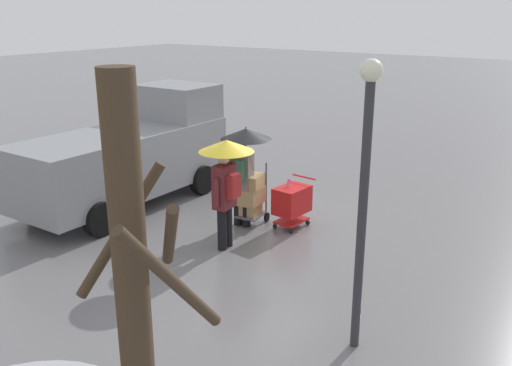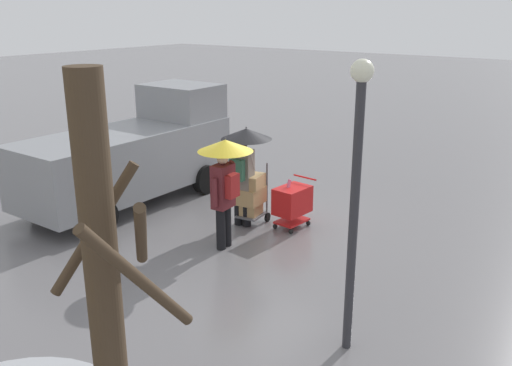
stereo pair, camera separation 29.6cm
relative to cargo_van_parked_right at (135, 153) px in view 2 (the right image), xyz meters
name	(u,v)px [view 2 (the right image)]	position (x,y,z in m)	size (l,w,h in m)	color
ground_plane	(260,223)	(-3.26, -0.50, -1.18)	(90.00, 90.00, 0.00)	slate
cargo_van_parked_right	(135,153)	(0.00, 0.00, 0.00)	(2.22, 5.35, 2.60)	gray
shopping_cart_vendor	(292,202)	(-3.92, -0.74, -0.61)	(0.62, 0.86, 1.04)	red
hand_dolly_boxes	(251,194)	(-3.13, -0.37, -0.51)	(0.60, 0.77, 1.32)	#515156
pedestrian_pink_side	(244,154)	(-3.08, -0.21, 0.39)	(1.04, 1.04, 2.15)	black
pedestrian_black_side	(225,169)	(-3.42, 0.84, 0.39)	(1.04, 1.04, 2.15)	black
bare_tree_near	(111,348)	(-6.87, 6.30, 0.93)	(0.94, 0.93, 4.08)	#423323
street_lamp	(356,181)	(-6.86, 2.45, 1.19)	(0.28, 0.28, 3.86)	#2D2D33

